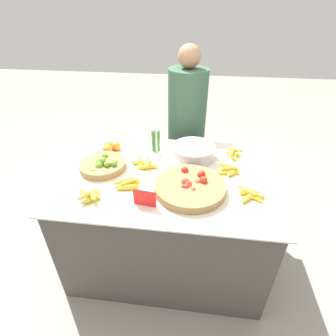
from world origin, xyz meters
TOP-DOWN VIEW (x-y plane):
  - ground_plane at (0.00, 0.00)m, footprint 12.00×12.00m
  - market_table at (0.00, 0.00)m, footprint 1.43×1.03m
  - lime_bowl at (-0.46, 0.01)m, footprint 0.32×0.32m
  - tomato_basket at (0.16, -0.16)m, footprint 0.45×0.45m
  - orange_pile at (-0.49, 0.27)m, footprint 0.14×0.15m
  - metal_bowl at (0.16, 0.25)m, footprint 0.32×0.32m
  - price_sign at (-0.09, -0.34)m, footprint 0.14×0.02m
  - veg_bundle at (-0.13, 0.31)m, footprint 0.06×0.06m
  - banana_bunch_middle_left at (0.46, 0.31)m, footprint 0.15×0.17m
  - banana_bunch_back_center at (0.53, -0.18)m, footprint 0.18×0.16m
  - banana_bunch_front_center at (-0.43, -0.32)m, footprint 0.17×0.16m
  - banana_bunch_front_right at (0.42, 0.08)m, footprint 0.17×0.19m
  - banana_bunch_middle_right at (-0.17, 0.07)m, footprint 0.22×0.15m
  - banana_bunch_front_left at (-0.23, -0.17)m, footprint 0.18×0.16m
  - vendor_person at (0.07, 0.87)m, footprint 0.36×0.36m

SIDE VIEW (x-z plane):
  - ground_plane at x=0.00m, z-range 0.00..0.00m
  - market_table at x=0.00m, z-range 0.00..0.80m
  - vendor_person at x=0.07m, z-range -0.07..1.44m
  - banana_bunch_back_center at x=0.53m, z-range 0.79..0.84m
  - banana_bunch_front_left at x=-0.23m, z-range 0.79..0.85m
  - banana_bunch_middle_right at x=-0.17m, z-range 0.79..0.85m
  - banana_bunch_front_right at x=0.42m, z-range 0.79..0.85m
  - banana_bunch_middle_left at x=0.46m, z-range 0.79..0.85m
  - banana_bunch_front_center at x=-0.43m, z-range 0.79..0.85m
  - tomato_basket at x=0.16m, z-range 0.78..0.87m
  - lime_bowl at x=-0.46m, z-range 0.78..0.88m
  - orange_pile at x=-0.49m, z-range 0.80..0.87m
  - metal_bowl at x=0.16m, z-range 0.80..0.89m
  - price_sign at x=-0.09m, z-range 0.80..0.91m
  - veg_bundle at x=-0.13m, z-range 0.80..0.97m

